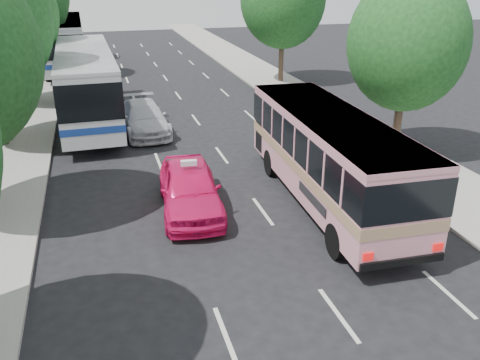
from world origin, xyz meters
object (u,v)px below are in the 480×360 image
object	(u,v)px
pink_taxi	(190,188)
white_pickup	(144,118)
tour_coach_rear	(64,40)
pink_bus	(329,150)
tour_coach_front	(86,80)

from	to	relation	value
pink_taxi	white_pickup	size ratio (longest dim) A/B	0.95
pink_taxi	tour_coach_rear	distance (m)	29.03
pink_bus	white_pickup	size ratio (longest dim) A/B	1.97
pink_bus	white_pickup	distance (m)	11.86
white_pickup	tour_coach_front	distance (m)	4.14
tour_coach_rear	pink_bus	bearing A→B (deg)	-72.71
pink_bus	tour_coach_front	world-z (taller)	tour_coach_front
pink_taxi	tour_coach_front	size ratio (longest dim) A/B	0.39
pink_taxi	pink_bus	bearing A→B (deg)	-4.01
pink_bus	tour_coach_rear	distance (m)	30.91
pink_taxi	white_pickup	xyz separation A→B (m)	(-0.56, 9.70, -0.09)
pink_bus	tour_coach_front	bearing A→B (deg)	123.66
pink_bus	tour_coach_rear	xyz separation A→B (m)	(-9.72, 29.35, 0.39)
pink_taxi	white_pickup	distance (m)	9.72
pink_bus	white_pickup	world-z (taller)	pink_bus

